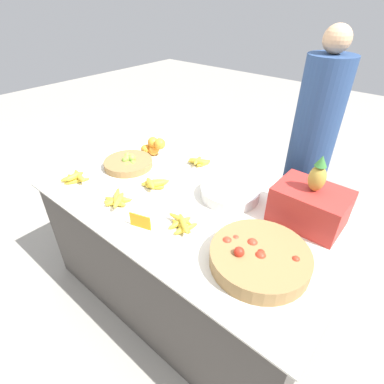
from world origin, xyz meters
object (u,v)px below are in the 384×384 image
Objects in this scene: lime_bowl at (129,163)px; tomato_basket at (259,257)px; price_sign at (140,221)px; metal_bowl at (230,192)px; vendor_person at (307,163)px; produce_crate at (310,204)px.

lime_bowl is 1.14m from tomato_basket.
metal_bowl is at bearing 52.57° from price_sign.
vendor_person is at bearing 43.67° from lime_bowl.
produce_crate is 0.70m from vendor_person.
lime_bowl is at bearing 127.86° from price_sign.
price_sign is at bearing -109.81° from metal_bowl.
vendor_person reaches higher than price_sign.
vendor_person reaches higher than lime_bowl.
lime_bowl is 0.20× the size of vendor_person.
price_sign is (0.54, -0.37, 0.01)m from lime_bowl.
price_sign is 1.28m from vendor_person.
vendor_person reaches higher than metal_bowl.
tomato_basket is 1.14× the size of produce_crate.
produce_crate is 0.24× the size of vendor_person.
vendor_person is at bearing 111.83° from produce_crate.
metal_bowl is 0.55m from price_sign.
metal_bowl is 0.21× the size of vendor_person.
produce_crate is at bearing 84.52° from tomato_basket.
produce_crate is at bearing 26.09° from price_sign.
lime_bowl reaches higher than metal_bowl.
vendor_person is at bearing 101.59° from tomato_basket.
produce_crate is at bearing 10.65° from lime_bowl.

